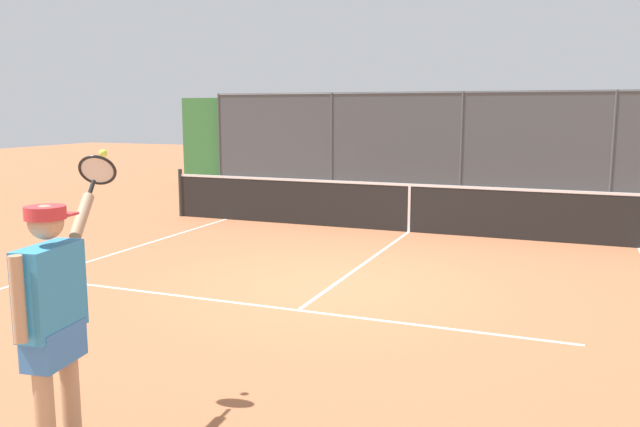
# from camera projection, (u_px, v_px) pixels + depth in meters

# --- Properties ---
(ground_plane) EXTENTS (60.00, 60.00, 0.00)m
(ground_plane) POSITION_uv_depth(u_px,v_px,m) (333.00, 286.00, 8.96)
(ground_plane) COLOR #A8603D
(court_line_markings) EXTENTS (8.28, 10.00, 0.01)m
(court_line_markings) POSITION_uv_depth(u_px,v_px,m) (288.00, 318.00, 7.59)
(court_line_markings) COLOR white
(court_line_markings) RESTS_ON ground
(fence_backdrop) EXTENTS (18.35, 1.37, 2.88)m
(fence_backdrop) POSITION_uv_depth(u_px,v_px,m) (465.00, 146.00, 18.65)
(fence_backdrop) COLOR #474C51
(fence_backdrop) RESTS_ON ground
(tennis_net) EXTENTS (10.64, 0.09, 1.07)m
(tennis_net) POSITION_uv_depth(u_px,v_px,m) (409.00, 207.00, 12.83)
(tennis_net) COLOR #2D2D2D
(tennis_net) RESTS_ON ground
(tennis_player) EXTENTS (0.62, 1.41, 2.08)m
(tennis_player) POSITION_uv_depth(u_px,v_px,m) (53.00, 311.00, 4.36)
(tennis_player) COLOR black
(tennis_player) RESTS_ON ground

